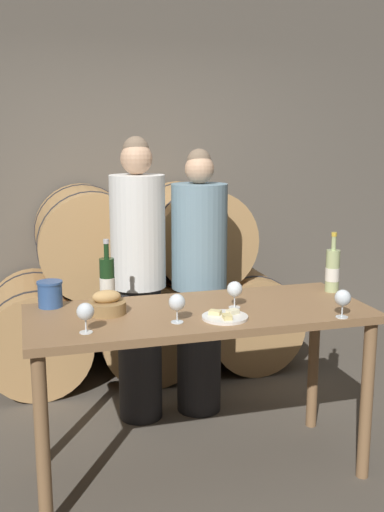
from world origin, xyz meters
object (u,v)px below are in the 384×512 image
object	(u,v)px
person_left	(139,279)
wine_bottle_red	(107,281)
wine_glass_center	(235,290)
blue_crock	(50,293)
wine_glass_right	(343,298)
bread_basket	(107,305)
person_right	(199,282)
wine_bottle_white	(332,271)
tasting_table	(200,332)
wine_glass_left	(177,303)
wine_glass_far_left	(85,312)
cheese_plate	(225,317)

from	to	relation	value
person_left	wine_bottle_red	bearing A→B (deg)	-118.93
person_left	wine_glass_center	world-z (taller)	person_left
wine_bottle_red	wine_glass_center	xyz separation A→B (m)	(0.61, -0.26, -0.03)
blue_crock	wine_glass_right	xyz separation A→B (m)	(1.34, -0.57, 0.02)
blue_crock	wine_glass_center	size ratio (longest dim) A/B	0.98
blue_crock	bread_basket	bearing A→B (deg)	-37.06
person_right	wine_bottle_white	xyz separation A→B (m)	(0.61, -0.56, 0.16)
wine_bottle_white	tasting_table	bearing A→B (deg)	-169.96
person_left	person_right	bearing A→B (deg)	-0.01
tasting_table	wine_glass_left	size ratio (longest dim) A/B	12.52
tasting_table	wine_bottle_white	xyz separation A→B (m)	(0.82, 0.15, 0.24)
person_right	wine_glass_left	bearing A→B (deg)	-112.93
bread_basket	wine_glass_right	xyz separation A→B (m)	(1.08, -0.38, 0.05)
blue_crock	bread_basket	size ratio (longest dim) A/B	0.71
person_right	wine_glass_left	world-z (taller)	person_right
wine_bottle_white	wine_glass_right	distance (m)	0.49
person_right	wine_glass_left	size ratio (longest dim) A/B	12.13
tasting_table	person_left	distance (m)	0.73
wine_bottle_white	wine_glass_center	xyz separation A→B (m)	(-0.64, -0.16, -0.02)
person_right	wine_glass_center	size ratio (longest dim) A/B	12.13
person_left	bread_basket	bearing A→B (deg)	-113.91
wine_bottle_red	person_right	bearing A→B (deg)	35.61
wine_glass_far_left	wine_glass_right	world-z (taller)	same
blue_crock	wine_glass_left	world-z (taller)	wine_glass_left
person_left	blue_crock	distance (m)	0.70
person_right	wine_glass_center	world-z (taller)	person_right
cheese_plate	wine_glass_right	distance (m)	0.57
bread_basket	wine_glass_left	world-z (taller)	wine_glass_left
tasting_table	wine_glass_left	world-z (taller)	wine_glass_left
wine_bottle_white	wine_glass_left	bearing A→B (deg)	-162.33
person_right	blue_crock	xyz separation A→B (m)	(-0.93, -0.44, 0.11)
wine_glass_center	wine_glass_right	xyz separation A→B (m)	(0.44, -0.30, 0.00)
wine_glass_right	cheese_plate	bearing A→B (deg)	166.00
wine_glass_center	bread_basket	bearing A→B (deg)	173.06
person_left	cheese_plate	size ratio (longest dim) A/B	7.84
tasting_table	wine_glass_center	world-z (taller)	wine_glass_center
wine_bottle_white	wine_glass_far_left	size ratio (longest dim) A/B	2.44
person_right	cheese_plate	xyz separation A→B (m)	(-0.13, -0.87, 0.05)
person_left	wine_bottle_red	size ratio (longest dim) A/B	5.13
tasting_table	person_left	xyz separation A→B (m)	(-0.18, 0.70, 0.12)
blue_crock	bread_basket	world-z (taller)	blue_crock
cheese_plate	wine_glass_center	distance (m)	0.21
wine_bottle_white	bread_basket	distance (m)	1.28
wine_glass_left	wine_glass_right	distance (m)	0.80
wine_bottle_red	bread_basket	world-z (taller)	wine_bottle_red
tasting_table	bread_basket	xyz separation A→B (m)	(-0.46, 0.07, 0.16)
bread_basket	wine_glass_left	xyz separation A→B (m)	(0.30, -0.23, 0.05)
person_left	wine_glass_right	bearing A→B (deg)	-51.58
tasting_table	wine_glass_far_left	bearing A→B (deg)	-161.28
wine_glass_center	wine_glass_left	bearing A→B (deg)	-155.48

